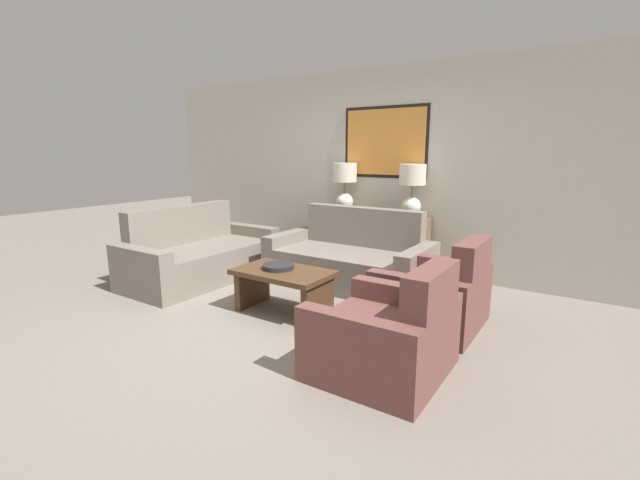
{
  "coord_description": "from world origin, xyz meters",
  "views": [
    {
      "loc": [
        2.45,
        -2.9,
        1.58
      ],
      "look_at": [
        -0.03,
        0.85,
        0.65
      ],
      "focal_mm": 24.0,
      "sensor_mm": 36.0,
      "label": 1
    }
  ],
  "objects_px": {
    "console_table": "(375,243)",
    "couch_by_side": "(200,256)",
    "decorative_bowl": "(278,267)",
    "couch_by_back_wall": "(350,261)",
    "table_lamp_right": "(412,186)",
    "coffee_table": "(283,283)",
    "armchair_near_back_wall": "(435,296)",
    "armchair_near_camera": "(387,337)",
    "table_lamp_left": "(345,183)"
  },
  "relations": [
    {
      "from": "couch_by_back_wall",
      "to": "armchair_near_camera",
      "type": "height_order",
      "value": "couch_by_back_wall"
    },
    {
      "from": "armchair_near_camera",
      "to": "couch_by_side",
      "type": "bearing_deg",
      "value": 163.67
    },
    {
      "from": "couch_by_side",
      "to": "armchair_near_camera",
      "type": "relative_size",
      "value": 2.07
    },
    {
      "from": "console_table",
      "to": "coffee_table",
      "type": "height_order",
      "value": "console_table"
    },
    {
      "from": "couch_by_back_wall",
      "to": "armchair_near_camera",
      "type": "relative_size",
      "value": 2.07
    },
    {
      "from": "couch_by_back_wall",
      "to": "armchair_near_camera",
      "type": "xyz_separation_m",
      "value": [
        1.27,
        -1.71,
        -0.02
      ]
    },
    {
      "from": "table_lamp_right",
      "to": "couch_by_back_wall",
      "type": "xyz_separation_m",
      "value": [
        -0.48,
        -0.67,
        -0.87
      ]
    },
    {
      "from": "console_table",
      "to": "couch_by_side",
      "type": "relative_size",
      "value": 0.72
    },
    {
      "from": "table_lamp_left",
      "to": "table_lamp_right",
      "type": "distance_m",
      "value": 0.96
    },
    {
      "from": "table_lamp_left",
      "to": "armchair_near_back_wall",
      "type": "height_order",
      "value": "table_lamp_left"
    },
    {
      "from": "console_table",
      "to": "table_lamp_right",
      "type": "distance_m",
      "value": 0.92
    },
    {
      "from": "couch_by_side",
      "to": "armchair_near_camera",
      "type": "bearing_deg",
      "value": -16.33
    },
    {
      "from": "coffee_table",
      "to": "armchair_near_back_wall",
      "type": "bearing_deg",
      "value": 21.1
    },
    {
      "from": "table_lamp_right",
      "to": "armchair_near_camera",
      "type": "relative_size",
      "value": 0.71
    },
    {
      "from": "table_lamp_right",
      "to": "couch_by_back_wall",
      "type": "distance_m",
      "value": 1.2
    },
    {
      "from": "couch_by_back_wall",
      "to": "decorative_bowl",
      "type": "bearing_deg",
      "value": -97.62
    },
    {
      "from": "console_table",
      "to": "armchair_near_back_wall",
      "type": "distance_m",
      "value": 1.85
    },
    {
      "from": "armchair_near_camera",
      "to": "table_lamp_left",
      "type": "bearing_deg",
      "value": 126.34
    },
    {
      "from": "couch_by_side",
      "to": "console_table",
      "type": "bearing_deg",
      "value": 41.63
    },
    {
      "from": "couch_by_back_wall",
      "to": "armchair_near_camera",
      "type": "distance_m",
      "value": 2.13
    },
    {
      "from": "table_lamp_left",
      "to": "decorative_bowl",
      "type": "height_order",
      "value": "table_lamp_left"
    },
    {
      "from": "table_lamp_right",
      "to": "couch_by_side",
      "type": "distance_m",
      "value": 2.8
    },
    {
      "from": "console_table",
      "to": "decorative_bowl",
      "type": "bearing_deg",
      "value": -94.86
    },
    {
      "from": "table_lamp_right",
      "to": "armchair_near_back_wall",
      "type": "relative_size",
      "value": 0.71
    },
    {
      "from": "table_lamp_left",
      "to": "armchair_near_camera",
      "type": "xyz_separation_m",
      "value": [
        1.75,
        -2.38,
        -0.89
      ]
    },
    {
      "from": "couch_by_side",
      "to": "armchair_near_back_wall",
      "type": "relative_size",
      "value": 2.07
    },
    {
      "from": "decorative_bowl",
      "to": "armchair_near_back_wall",
      "type": "height_order",
      "value": "armchair_near_back_wall"
    },
    {
      "from": "console_table",
      "to": "table_lamp_left",
      "type": "relative_size",
      "value": 2.08
    },
    {
      "from": "decorative_bowl",
      "to": "console_table",
      "type": "bearing_deg",
      "value": 85.14
    },
    {
      "from": "table_lamp_right",
      "to": "couch_by_back_wall",
      "type": "relative_size",
      "value": 0.34
    },
    {
      "from": "table_lamp_left",
      "to": "coffee_table",
      "type": "height_order",
      "value": "table_lamp_left"
    },
    {
      "from": "decorative_bowl",
      "to": "couch_by_back_wall",
      "type": "bearing_deg",
      "value": 82.38
    },
    {
      "from": "table_lamp_right",
      "to": "couch_by_side",
      "type": "height_order",
      "value": "table_lamp_right"
    },
    {
      "from": "table_lamp_left",
      "to": "armchair_near_back_wall",
      "type": "relative_size",
      "value": 0.71
    },
    {
      "from": "couch_by_side",
      "to": "decorative_bowl",
      "type": "relative_size",
      "value": 6.14
    },
    {
      "from": "table_lamp_right",
      "to": "decorative_bowl",
      "type": "bearing_deg",
      "value": -109.05
    },
    {
      "from": "console_table",
      "to": "couch_by_back_wall",
      "type": "distance_m",
      "value": 0.68
    },
    {
      "from": "couch_by_back_wall",
      "to": "console_table",
      "type": "bearing_deg",
      "value": 90.0
    },
    {
      "from": "couch_by_back_wall",
      "to": "couch_by_side",
      "type": "height_order",
      "value": "same"
    },
    {
      "from": "couch_by_side",
      "to": "armchair_near_camera",
      "type": "height_order",
      "value": "couch_by_side"
    },
    {
      "from": "couch_by_back_wall",
      "to": "coffee_table",
      "type": "relative_size",
      "value": 2.01
    },
    {
      "from": "couch_by_back_wall",
      "to": "couch_by_side",
      "type": "relative_size",
      "value": 1.0
    },
    {
      "from": "table_lamp_left",
      "to": "couch_by_back_wall",
      "type": "distance_m",
      "value": 1.2
    },
    {
      "from": "table_lamp_left",
      "to": "table_lamp_right",
      "type": "height_order",
      "value": "same"
    },
    {
      "from": "console_table",
      "to": "armchair_near_camera",
      "type": "relative_size",
      "value": 1.48
    },
    {
      "from": "couch_by_side",
      "to": "table_lamp_right",
      "type": "bearing_deg",
      "value": 34.72
    },
    {
      "from": "table_lamp_right",
      "to": "coffee_table",
      "type": "xyz_separation_m",
      "value": [
        -0.57,
        -1.86,
        -0.85
      ]
    },
    {
      "from": "console_table",
      "to": "coffee_table",
      "type": "xyz_separation_m",
      "value": [
        -0.09,
        -1.86,
        -0.07
      ]
    },
    {
      "from": "armchair_near_camera",
      "to": "console_table",
      "type": "bearing_deg",
      "value": 118.09
    },
    {
      "from": "couch_by_side",
      "to": "coffee_table",
      "type": "distance_m",
      "value": 1.65
    }
  ]
}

